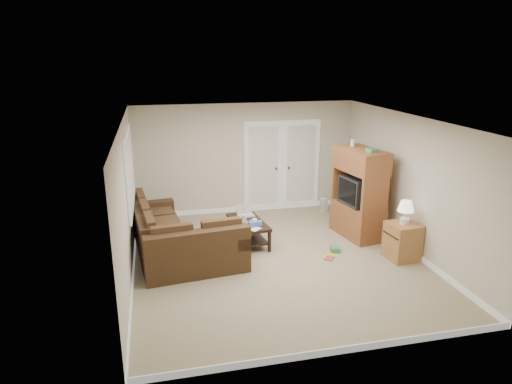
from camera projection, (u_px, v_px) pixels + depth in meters
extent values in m
plane|color=gray|center=(277.00, 260.00, 8.16)|extent=(5.50, 5.50, 0.00)
cube|color=white|center=(279.00, 120.00, 7.43)|extent=(5.00, 5.50, 0.02)
cube|color=beige|center=(127.00, 204.00, 7.26)|extent=(0.02, 5.50, 2.50)
cube|color=beige|center=(410.00, 184.00, 8.32)|extent=(0.02, 5.50, 2.50)
cube|color=beige|center=(246.00, 159.00, 10.36)|extent=(5.00, 0.02, 2.50)
cube|color=beige|center=(342.00, 262.00, 5.23)|extent=(5.00, 0.02, 2.50)
cube|color=silver|center=(263.00, 168.00, 10.48)|extent=(0.90, 0.04, 2.13)
cube|color=silver|center=(300.00, 165.00, 10.67)|extent=(0.90, 0.04, 2.13)
cube|color=white|center=(263.00, 166.00, 10.44)|extent=(0.68, 0.02, 1.80)
cube|color=white|center=(301.00, 164.00, 10.63)|extent=(0.68, 0.02, 1.80)
cube|color=silver|center=(130.00, 170.00, 8.11)|extent=(0.04, 1.92, 1.42)
cube|color=white|center=(131.00, 170.00, 8.12)|extent=(0.02, 1.74, 1.24)
cube|color=#3F2B18|center=(160.00, 238.00, 8.62)|extent=(1.12, 2.30, 0.40)
cube|color=#3F2B18|center=(141.00, 219.00, 8.40)|extent=(0.48, 2.23, 0.41)
cube|color=#3F2B18|center=(152.00, 206.00, 9.42)|extent=(0.89, 0.33, 0.21)
cube|color=#4C341E|center=(163.00, 224.00, 8.57)|extent=(0.82, 2.17, 0.12)
cube|color=#3F2B18|center=(195.00, 258.00, 7.76)|extent=(1.82, 1.06, 0.40)
cube|color=#3F2B18|center=(198.00, 243.00, 7.35)|extent=(1.75, 0.43, 0.41)
cube|color=#3F2B18|center=(237.00, 236.00, 7.90)|extent=(0.33, 0.89, 0.21)
cube|color=#4C341E|center=(193.00, 242.00, 7.75)|extent=(1.69, 0.76, 0.12)
cube|color=black|center=(237.00, 229.00, 7.87)|extent=(0.39, 0.80, 0.03)
cube|color=red|center=(233.00, 224.00, 8.05)|extent=(0.32, 0.15, 0.02)
cube|color=black|center=(248.00, 222.00, 8.76)|extent=(0.69, 1.17, 0.05)
cube|color=black|center=(248.00, 236.00, 8.84)|extent=(0.60, 1.08, 0.03)
cylinder|color=silver|center=(244.00, 219.00, 8.65)|extent=(0.09, 0.09, 0.16)
cylinder|color=red|center=(244.00, 211.00, 8.61)|extent=(0.01, 0.01, 0.14)
cube|color=#3553AC|center=(254.00, 224.00, 8.48)|extent=(0.24, 0.15, 0.09)
cube|color=white|center=(250.00, 223.00, 8.66)|extent=(0.44, 0.65, 0.00)
cube|color=brown|center=(357.00, 220.00, 9.18)|extent=(0.79, 1.20, 0.67)
cube|color=brown|center=(361.00, 161.00, 8.82)|extent=(0.79, 1.20, 0.44)
cube|color=black|center=(358.00, 191.00, 8.99)|extent=(0.64, 0.75, 0.56)
cube|color=black|center=(347.00, 191.00, 8.88)|extent=(0.11, 0.57, 0.44)
cube|color=#397E4B|center=(371.00, 150.00, 8.50)|extent=(0.17, 0.22, 0.07)
cylinder|color=silver|center=(353.00, 143.00, 9.03)|extent=(0.08, 0.08, 0.13)
cube|color=#A56F3C|center=(402.00, 241.00, 8.13)|extent=(0.56, 0.56, 0.67)
cylinder|color=silver|center=(404.00, 221.00, 8.02)|extent=(0.16, 0.16, 0.10)
cylinder|color=silver|center=(405.00, 214.00, 7.98)|extent=(0.03, 0.03, 0.14)
cone|color=white|center=(406.00, 206.00, 7.94)|extent=(0.29, 0.29, 0.18)
cube|color=silver|center=(324.00, 205.00, 10.62)|extent=(0.15, 0.14, 0.32)
cube|color=gold|center=(329.00, 256.00, 8.31)|extent=(0.30, 0.28, 0.01)
cube|color=#397E4B|center=(335.00, 249.00, 8.51)|extent=(0.22, 0.26, 0.09)
imported|color=brown|center=(325.00, 257.00, 8.24)|extent=(0.24, 0.25, 0.02)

